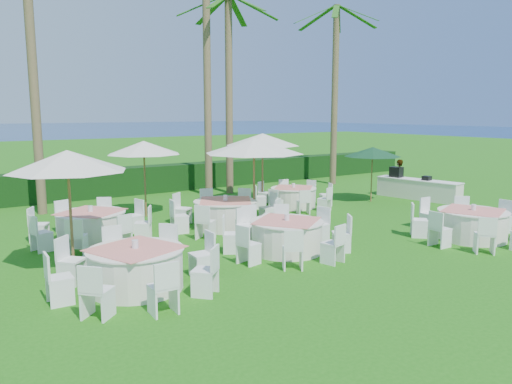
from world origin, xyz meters
TOP-DOWN VIEW (x-y plane):
  - ground at (0.00, 0.00)m, footprint 120.00×120.00m
  - hedge at (0.00, 12.00)m, footprint 34.00×1.00m
  - banquet_table_a at (-3.98, 0.27)m, footprint 3.45×3.45m
  - banquet_table_b at (0.27, 0.74)m, footprint 3.32×3.32m
  - banquet_table_c at (5.47, -1.19)m, footprint 3.37×3.37m
  - banquet_table_d at (-3.61, 4.74)m, footprint 3.33×3.33m
  - banquet_table_e at (0.35, 4.00)m, footprint 3.50×3.50m
  - banquet_table_f at (4.26, 5.52)m, footprint 2.94×2.94m
  - umbrella_a at (-4.74, 2.24)m, footprint 2.64×2.64m
  - umbrella_b at (1.26, 3.74)m, footprint 3.14×3.14m
  - umbrella_c at (-1.08, 7.03)m, footprint 2.54×2.54m
  - umbrella_d at (3.74, 6.86)m, footprint 2.92×2.92m
  - umbrella_green at (7.62, 4.70)m, footprint 2.26×2.26m
  - buffet_table at (9.70, 4.06)m, footprint 1.33×3.65m
  - staff_person at (9.69, 5.08)m, footprint 0.61×0.43m
  - palm_b at (-3.99, 9.56)m, footprint 4.34×4.29m
  - palm_c at (2.90, 9.75)m, footprint 4.35×4.28m
  - palm_d at (4.02, 9.84)m, footprint 4.21×4.39m
  - palm_e at (9.81, 9.35)m, footprint 4.32×4.32m

SIDE VIEW (x-z plane):
  - ground at x=0.00m, z-range 0.00..0.00m
  - banquet_table_f at x=4.26m, z-range -0.06..0.86m
  - banquet_table_b at x=0.27m, z-range -0.06..0.94m
  - banquet_table_d at x=-3.61m, z-range -0.06..0.94m
  - buffet_table at x=9.70m, z-range -0.19..1.08m
  - banquet_table_c at x=5.47m, z-range -0.06..0.95m
  - banquet_table_a at x=-3.98m, z-range -0.06..0.97m
  - banquet_table_e at x=0.35m, z-range -0.06..0.98m
  - hedge at x=0.00m, z-range 0.00..1.20m
  - staff_person at x=9.69m, z-range 0.00..1.58m
  - umbrella_green at x=7.62m, z-range 0.92..3.14m
  - umbrella_c at x=-1.08m, z-range 1.08..3.72m
  - umbrella_a at x=-4.74m, z-range 1.14..3.91m
  - umbrella_d at x=3.74m, z-range 1.15..3.93m
  - umbrella_b at x=1.26m, z-range 1.16..3.96m
  - palm_d at x=4.02m, z-range 0.45..9.02m
  - palm_e at x=9.81m, z-range 0.45..9.17m
  - palm_b at x=-3.99m, z-range 0.46..9.91m
  - palm_c at x=2.90m, z-range 0.48..11.24m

